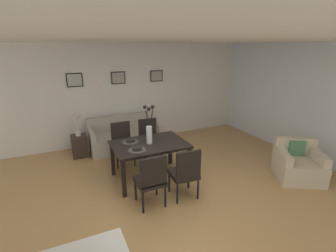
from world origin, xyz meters
The scene contains 21 objects.
ground_plane centered at (0.00, 0.00, 0.00)m, with size 9.00×9.00×0.00m, color tan.
back_wall_panel centered at (0.00, 3.25, 1.30)m, with size 9.00×0.10×2.60m, color silver.
side_window_wall centered at (3.65, 0.40, 1.30)m, with size 0.10×6.30×2.60m, color white.
ceiling_panel centered at (0.00, 0.40, 2.64)m, with size 9.00×7.20×0.08m, color white.
dining_table centered at (-0.03, 0.96, 0.65)m, with size 1.40×0.97×0.74m.
dining_chair_near_left centered at (-0.34, 0.08, 0.51)m, with size 0.44×0.44×0.92m.
dining_chair_near_right centered at (-0.34, 1.86, 0.51)m, with size 0.44×0.44×0.92m.
dining_chair_far_left centered at (0.27, 0.07, 0.51)m, with size 0.47×0.47×0.92m.
dining_chair_far_right centered at (0.29, 1.86, 0.51)m, with size 0.45×0.45×0.92m.
centerpiece_vase centered at (-0.03, 0.96, 1.02)m, with size 0.21×0.23×0.73m.
placemat_near_left centered at (-0.35, 0.74, 0.74)m, with size 0.32×0.32×0.01m, color #4C4742.
bowl_near_left centered at (-0.35, 0.74, 0.78)m, with size 0.17×0.17×0.07m.
placemat_near_right centered at (-0.35, 1.18, 0.74)m, with size 0.32×0.32×0.01m, color #4C4742.
bowl_near_right centered at (-0.35, 1.18, 0.78)m, with size 0.17×0.17×0.07m.
sofa centered at (-0.08, 2.70, 0.28)m, with size 1.75×0.84×0.80m.
side_table centered at (-1.19, 2.63, 0.26)m, with size 0.36×0.36×0.52m, color #33261E.
table_lamp centered at (-1.19, 2.63, 0.89)m, with size 0.22×0.22×0.51m.
armchair centered at (2.64, -0.24, 0.29)m, with size 1.09×1.09×0.75m.
framed_picture_left centered at (-1.09, 3.18, 1.74)m, with size 0.37×0.03×0.33m.
framed_picture_center centered at (-0.03, 3.18, 1.74)m, with size 0.36×0.03×0.31m.
framed_picture_right centered at (1.03, 3.18, 1.74)m, with size 0.36×0.03×0.30m.
Camera 1 is at (-1.54, -3.17, 2.50)m, focal length 26.33 mm.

